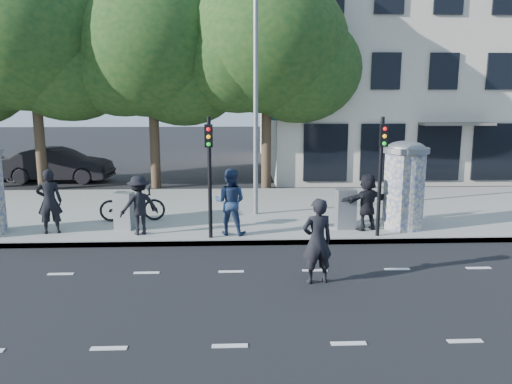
{
  "coord_description": "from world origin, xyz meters",
  "views": [
    {
      "loc": [
        0.12,
        -9.89,
        4.09
      ],
      "look_at": [
        0.68,
        3.5,
        1.52
      ],
      "focal_mm": 35.0,
      "sensor_mm": 36.0,
      "label": 1
    }
  ],
  "objects_px": {
    "ped_b": "(49,201)",
    "ped_f": "(367,202)",
    "cabinet_left": "(124,211)",
    "car_mid": "(59,165)",
    "ad_column_right": "(404,183)",
    "cabinet_right": "(346,209)",
    "traffic_pole_far": "(381,164)",
    "man_road": "(317,241)",
    "bicycle": "(132,204)",
    "street_lamp": "(256,75)",
    "ped_d": "(139,205)",
    "ped_c": "(230,202)",
    "traffic_pole_near": "(209,165)"
  },
  "relations": [
    {
      "from": "ped_b",
      "to": "ped_f",
      "type": "xyz_separation_m",
      "value": [
        9.33,
        0.02,
        -0.1
      ]
    },
    {
      "from": "cabinet_left",
      "to": "car_mid",
      "type": "xyz_separation_m",
      "value": [
        -5.22,
        9.65,
        0.12
      ]
    },
    {
      "from": "ad_column_right",
      "to": "cabinet_right",
      "type": "bearing_deg",
      "value": -179.67
    },
    {
      "from": "traffic_pole_far",
      "to": "man_road",
      "type": "distance_m",
      "value": 4.1
    },
    {
      "from": "ad_column_right",
      "to": "bicycle",
      "type": "relative_size",
      "value": 1.28
    },
    {
      "from": "street_lamp",
      "to": "ped_b",
      "type": "height_order",
      "value": "street_lamp"
    },
    {
      "from": "traffic_pole_far",
      "to": "ped_d",
      "type": "bearing_deg",
      "value": 175.81
    },
    {
      "from": "ped_d",
      "to": "ped_c",
      "type": "bearing_deg",
      "value": 153.57
    },
    {
      "from": "ped_c",
      "to": "bicycle",
      "type": "height_order",
      "value": "ped_c"
    },
    {
      "from": "ped_b",
      "to": "bicycle",
      "type": "height_order",
      "value": "ped_b"
    },
    {
      "from": "man_road",
      "to": "cabinet_right",
      "type": "relative_size",
      "value": 1.6
    },
    {
      "from": "ped_f",
      "to": "man_road",
      "type": "height_order",
      "value": "man_road"
    },
    {
      "from": "man_road",
      "to": "car_mid",
      "type": "distance_m",
      "value": 17.32
    },
    {
      "from": "ped_c",
      "to": "ped_f",
      "type": "height_order",
      "value": "ped_c"
    },
    {
      "from": "traffic_pole_near",
      "to": "ped_c",
      "type": "bearing_deg",
      "value": 36.64
    },
    {
      "from": "street_lamp",
      "to": "cabinet_right",
      "type": "distance_m",
      "value": 5.21
    },
    {
      "from": "ped_c",
      "to": "ped_d",
      "type": "relative_size",
      "value": 1.11
    },
    {
      "from": "traffic_pole_near",
      "to": "ped_c",
      "type": "relative_size",
      "value": 1.77
    },
    {
      "from": "street_lamp",
      "to": "ped_c",
      "type": "height_order",
      "value": "street_lamp"
    },
    {
      "from": "ped_d",
      "to": "cabinet_right",
      "type": "height_order",
      "value": "ped_d"
    },
    {
      "from": "traffic_pole_near",
      "to": "ped_f",
      "type": "height_order",
      "value": "traffic_pole_near"
    },
    {
      "from": "ped_b",
      "to": "cabinet_left",
      "type": "bearing_deg",
      "value": 177.79
    },
    {
      "from": "ped_f",
      "to": "car_mid",
      "type": "distance_m",
      "value": 16.0
    },
    {
      "from": "bicycle",
      "to": "ped_c",
      "type": "bearing_deg",
      "value": -122.51
    },
    {
      "from": "bicycle",
      "to": "cabinet_left",
      "type": "xyz_separation_m",
      "value": [
        -0.03,
        -1.04,
        0.02
      ]
    },
    {
      "from": "street_lamp",
      "to": "bicycle",
      "type": "height_order",
      "value": "street_lamp"
    },
    {
      "from": "traffic_pole_near",
      "to": "ped_d",
      "type": "relative_size",
      "value": 1.97
    },
    {
      "from": "ped_d",
      "to": "bicycle",
      "type": "bearing_deg",
      "value": -96.2
    },
    {
      "from": "traffic_pole_near",
      "to": "bicycle",
      "type": "relative_size",
      "value": 1.64
    },
    {
      "from": "cabinet_left",
      "to": "car_mid",
      "type": "height_order",
      "value": "car_mid"
    },
    {
      "from": "cabinet_right",
      "to": "traffic_pole_far",
      "type": "bearing_deg",
      "value": -53.9
    },
    {
      "from": "street_lamp",
      "to": "cabinet_right",
      "type": "bearing_deg",
      "value": -36.35
    },
    {
      "from": "ped_f",
      "to": "cabinet_right",
      "type": "bearing_deg",
      "value": -37.78
    },
    {
      "from": "ped_d",
      "to": "cabinet_left",
      "type": "distance_m",
      "value": 0.86
    },
    {
      "from": "ped_f",
      "to": "car_mid",
      "type": "height_order",
      "value": "ped_f"
    },
    {
      "from": "ped_d",
      "to": "traffic_pole_far",
      "type": "bearing_deg",
      "value": 151.33
    },
    {
      "from": "street_lamp",
      "to": "cabinet_right",
      "type": "xyz_separation_m",
      "value": [
        2.64,
        -1.94,
        -4.04
      ]
    },
    {
      "from": "ped_b",
      "to": "ad_column_right",
      "type": "bearing_deg",
      "value": 168.73
    },
    {
      "from": "traffic_pole_far",
      "to": "bicycle",
      "type": "xyz_separation_m",
      "value": [
        -7.4,
        2.11,
        -1.54
      ]
    },
    {
      "from": "ped_f",
      "to": "cabinet_right",
      "type": "relative_size",
      "value": 1.42
    },
    {
      "from": "car_mid",
      "to": "street_lamp",
      "type": "bearing_deg",
      "value": -126.92
    },
    {
      "from": "ad_column_right",
      "to": "traffic_pole_near",
      "type": "height_order",
      "value": "traffic_pole_near"
    },
    {
      "from": "bicycle",
      "to": "street_lamp",
      "type": "bearing_deg",
      "value": -83.93
    },
    {
      "from": "traffic_pole_far",
      "to": "man_road",
      "type": "xyz_separation_m",
      "value": [
        -2.29,
        -3.16,
        -1.27
      ]
    },
    {
      "from": "man_road",
      "to": "cabinet_left",
      "type": "bearing_deg",
      "value": -51.95
    },
    {
      "from": "ped_b",
      "to": "cabinet_left",
      "type": "xyz_separation_m",
      "value": [
        2.05,
        0.37,
        -0.39
      ]
    },
    {
      "from": "man_road",
      "to": "cabinet_left",
      "type": "distance_m",
      "value": 6.66
    },
    {
      "from": "man_road",
      "to": "ped_f",
      "type": "bearing_deg",
      "value": -131.28
    },
    {
      "from": "ad_column_right",
      "to": "man_road",
      "type": "distance_m",
      "value": 5.26
    },
    {
      "from": "ped_c",
      "to": "ped_d",
      "type": "bearing_deg",
      "value": 11.37
    }
  ]
}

